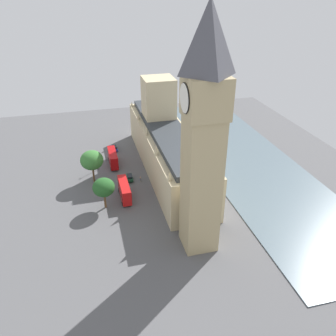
{
  "coord_description": "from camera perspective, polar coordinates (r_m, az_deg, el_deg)",
  "views": [
    {
      "loc": [
        22.3,
        96.09,
        54.64
      ],
      "look_at": [
        1.0,
        12.96,
        7.79
      ],
      "focal_mm": 36.7,
      "sensor_mm": 36.0,
      "label": 1
    }
  ],
  "objects": [
    {
      "name": "ground_plane",
      "position": [
        112.77,
        -1.14,
        -0.36
      ],
      "size": [
        132.46,
        132.46,
        0.0
      ],
      "primitive_type": "plane",
      "color": "#565659"
    },
    {
      "name": "river_thames",
      "position": [
        122.28,
        12.72,
        1.4
      ],
      "size": [
        31.17,
        119.22,
        0.25
      ],
      "primitive_type": "cube",
      "color": "slate",
      "rests_on": "ground"
    },
    {
      "name": "parliament_building",
      "position": [
        111.2,
        -0.43,
        4.01
      ],
      "size": [
        14.11,
        62.46,
        27.5
      ],
      "color": "#CCBA8E",
      "rests_on": "ground"
    },
    {
      "name": "clock_tower",
      "position": [
        68.72,
        5.92,
        5.36
      ],
      "size": [
        8.3,
        8.3,
        53.51
      ],
      "color": "tan",
      "rests_on": "ground"
    },
    {
      "name": "car_blue_kerbside",
      "position": [
        127.35,
        -8.87,
        3.31
      ],
      "size": [
        2.02,
        4.68,
        1.74
      ],
      "rotation": [
        0.0,
        0.0,
        3.16
      ],
      "color": "navy",
      "rests_on": "ground"
    },
    {
      "name": "double_decker_bus_far_end",
      "position": [
        116.42,
        -9.15,
        1.71
      ],
      "size": [
        2.69,
        10.51,
        4.75
      ],
      "rotation": [
        0.0,
        0.0,
        0.0
      ],
      "color": "#B20C0F",
      "rests_on": "ground"
    },
    {
      "name": "car_dark_green_leading",
      "position": [
        107.58,
        -6.37,
        -1.54
      ],
      "size": [
        1.96,
        4.7,
        1.74
      ],
      "rotation": [
        0.0,
        0.0,
        3.1
      ],
      "color": "#19472D",
      "rests_on": "ground"
    },
    {
      "name": "double_decker_bus_opposite_hall",
      "position": [
        98.16,
        -7.25,
        -3.62
      ],
      "size": [
        2.73,
        10.52,
        4.75
      ],
      "rotation": [
        0.0,
        0.0,
        0.01
      ],
      "color": "red",
      "rests_on": "ground"
    },
    {
      "name": "pedestrian_under_trees",
      "position": [
        106.43,
        -4.62,
        -1.89
      ],
      "size": [
        0.59,
        0.67,
        1.69
      ],
      "rotation": [
        0.0,
        0.0,
        5.99
      ],
      "color": "gray",
      "rests_on": "ground"
    },
    {
      "name": "plane_tree_near_tower",
      "position": [
        105.28,
        -12.54,
        1.27
      ],
      "size": [
        6.9,
        6.9,
        10.41
      ],
      "color": "brown",
      "rests_on": "ground"
    },
    {
      "name": "plane_tree_midblock",
      "position": [
        92.95,
        -10.64,
        -3.19
      ],
      "size": [
        5.93,
        5.93,
        8.95
      ],
      "color": "brown",
      "rests_on": "ground"
    },
    {
      "name": "street_lamp_trailing",
      "position": [
        113.18,
        -11.75,
        1.78
      ],
      "size": [
        0.56,
        0.56,
        6.72
      ],
      "color": "black",
      "rests_on": "ground"
    }
  ]
}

